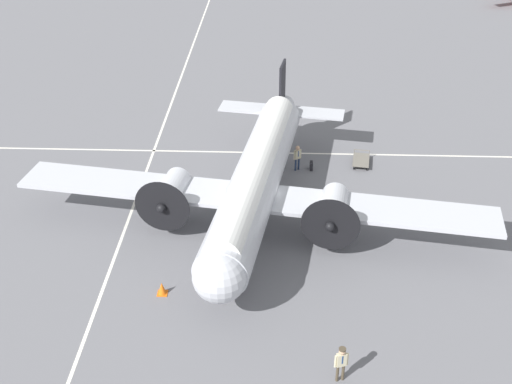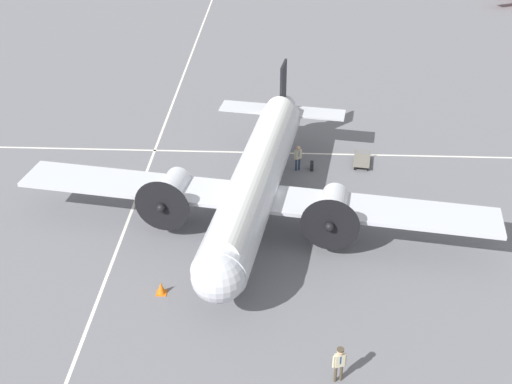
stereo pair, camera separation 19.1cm
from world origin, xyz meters
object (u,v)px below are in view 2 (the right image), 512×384
(crew_foreground, at_px, (339,361))
(baggage_cart, at_px, (362,161))
(airliner_main, at_px, (254,182))
(traffic_cone, at_px, (161,288))
(passenger_boarding, at_px, (298,155))
(suitcase_near_door, at_px, (312,166))

(crew_foreground, relative_size, baggage_cart, 0.88)
(crew_foreground, xyz_separation_m, baggage_cart, (-17.58, 2.61, -0.80))
(airliner_main, distance_m, baggage_cart, 9.46)
(baggage_cart, xyz_separation_m, traffic_cone, (12.70, -10.43, 0.02))
(airliner_main, xyz_separation_m, traffic_cone, (6.09, -4.03, -2.19))
(passenger_boarding, height_order, suitcase_near_door, passenger_boarding)
(airliner_main, relative_size, baggage_cart, 12.87)
(passenger_boarding, bearing_deg, crew_foreground, 60.18)
(suitcase_near_door, bearing_deg, baggage_cart, 103.94)
(airliner_main, height_order, baggage_cart, airliner_main)
(passenger_boarding, xyz_separation_m, traffic_cone, (11.83, -6.42, -0.72))
(crew_foreground, bearing_deg, baggage_cart, -115.54)
(passenger_boarding, distance_m, suitcase_near_door, 1.16)
(suitcase_near_door, distance_m, baggage_cart, 3.23)
(passenger_boarding, bearing_deg, airliner_main, 32.80)
(traffic_cone, bearing_deg, crew_foreground, 58.03)
(crew_foreground, distance_m, passenger_boarding, 16.77)
(baggage_cart, bearing_deg, passenger_boarding, -69.49)
(airliner_main, bearing_deg, traffic_cone, -24.68)
(crew_foreground, relative_size, traffic_cone, 2.72)
(airliner_main, xyz_separation_m, baggage_cart, (-6.61, 6.39, -2.21))
(airliner_main, relative_size, crew_foreground, 14.60)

